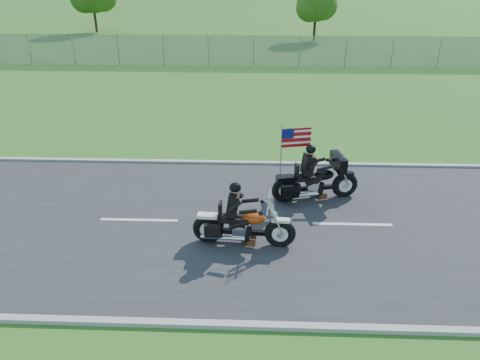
{
  "coord_description": "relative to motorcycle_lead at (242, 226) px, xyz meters",
  "views": [
    {
      "loc": [
        1.3,
        -11.26,
        6.88
      ],
      "look_at": [
        0.86,
        0.0,
        1.36
      ],
      "focal_mm": 35.0,
      "sensor_mm": 36.0,
      "label": 1
    }
  ],
  "objects": [
    {
      "name": "fence",
      "position": [
        -5.96,
        21.05,
        0.43
      ],
      "size": [
        60.0,
        0.03,
        2.0
      ],
      "primitive_type": "cube",
      "color": "gray",
      "rests_on": "ground"
    },
    {
      "name": "motorcycle_follow",
      "position": [
        2.13,
        2.55,
        0.05
      ],
      "size": [
        2.7,
        1.13,
        2.27
      ],
      "rotation": [
        0.0,
        0.0,
        0.21
      ],
      "color": "black",
      "rests_on": "ground"
    },
    {
      "name": "curb_south",
      "position": [
        -0.96,
        -3.0,
        -0.52
      ],
      "size": [
        120.0,
        0.18,
        0.12
      ],
      "primitive_type": "cube",
      "color": "#9E9B93",
      "rests_on": "ground"
    },
    {
      "name": "road",
      "position": [
        -0.96,
        1.05,
        -0.55
      ],
      "size": [
        120.0,
        8.0,
        0.04
      ],
      "primitive_type": "cube",
      "color": "#28282B",
      "rests_on": "ground"
    },
    {
      "name": "ground",
      "position": [
        -0.96,
        1.05,
        -0.57
      ],
      "size": [
        420.0,
        420.0,
        0.0
      ],
      "primitive_type": "plane",
      "color": "#32581B",
      "rests_on": "ground"
    },
    {
      "name": "motorcycle_lead",
      "position": [
        0.0,
        0.0,
        0.0
      ],
      "size": [
        2.68,
        0.75,
        1.8
      ],
      "rotation": [
        0.0,
        0.0,
        -0.07
      ],
      "color": "black",
      "rests_on": "ground"
    },
    {
      "name": "tree_fence_near",
      "position": [
        5.09,
        31.09,
        2.41
      ],
      "size": [
        3.52,
        3.28,
        4.75
      ],
      "color": "#382316",
      "rests_on": "ground"
    },
    {
      "name": "curb_north",
      "position": [
        -0.96,
        5.1,
        -0.52
      ],
      "size": [
        120.0,
        0.18,
        0.12
      ],
      "primitive_type": "cube",
      "color": "#9E9B93",
      "rests_on": "ground"
    }
  ]
}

